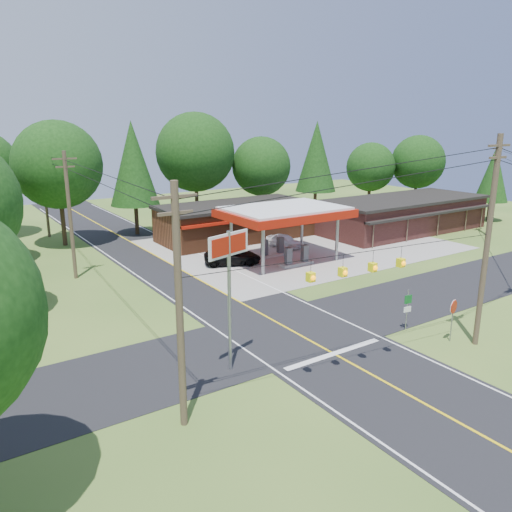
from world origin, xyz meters
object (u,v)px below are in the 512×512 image
suv_car (232,257)px  sedan_car (284,241)px  octagonal_stop_sign (453,310)px  gas_canopy (285,214)px  big_stop_sign (229,268)px

suv_car → sedan_car: 7.91m
octagonal_stop_sign → suv_car: bearing=95.9°
suv_car → sedan_car: (7.50, 2.50, -0.03)m
gas_canopy → sedan_car: (3.00, 4.00, -3.61)m
suv_car → big_stop_sign: size_ratio=0.70×
gas_canopy → big_stop_sign: size_ratio=1.49×
octagonal_stop_sign → sedan_car: bearing=76.8°
sedan_car → big_stop_sign: (-17.51, -19.01, 4.67)m
sedan_car → big_stop_sign: big_stop_sign is taller
suv_car → sedan_car: bearing=-48.8°
gas_canopy → octagonal_stop_sign: 19.31m
gas_canopy → big_stop_sign: big_stop_sign is taller
big_stop_sign → suv_car: bearing=58.8°
suv_car → big_stop_sign: bearing=171.5°
suv_car → big_stop_sign: (-10.01, -16.51, 4.64)m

